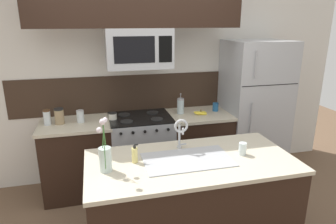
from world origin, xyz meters
name	(u,v)px	position (x,y,z in m)	size (l,w,h in m)	color
rear_partition	(157,80)	(0.30, 1.28, 1.30)	(5.20, 0.10, 2.60)	silver
splash_band	(136,93)	(0.00, 1.22, 1.15)	(3.12, 0.01, 0.48)	#332319
back_counter_left	(78,158)	(-0.78, 0.90, 0.46)	(0.82, 0.65, 0.91)	black
back_counter_right	(198,146)	(0.77, 0.90, 0.46)	(0.80, 0.65, 0.91)	black
stove_range	(141,151)	(0.00, 0.90, 0.46)	(0.76, 0.64, 0.93)	#A8AAAF
microwave	(139,48)	(0.00, 0.88, 1.76)	(0.74, 0.40, 0.45)	#A8AAAF
refrigerator	(253,109)	(1.55, 0.92, 0.91)	(0.79, 0.74, 1.82)	#A8AAAF
storage_jar_tall	(47,117)	(-1.07, 0.91, 1.00)	(0.08, 0.08, 0.18)	silver
storage_jar_medium	(59,116)	(-0.94, 0.91, 1.00)	(0.11, 0.11, 0.19)	#997F5B
storage_jar_short	(80,116)	(-0.71, 0.92, 0.98)	(0.09, 0.09, 0.15)	silver
storage_jar_squat	(113,116)	(-0.33, 0.90, 0.96)	(0.10, 0.10, 0.09)	silver
banana_bunch	(201,113)	(0.77, 0.84, 0.93)	(0.19, 0.12, 0.08)	yellow
french_press	(181,106)	(0.53, 0.96, 1.01)	(0.09, 0.09, 0.27)	silver
coffee_tin	(215,107)	(1.01, 0.95, 0.97)	(0.08, 0.08, 0.11)	#1E5184
island_counter	(190,205)	(0.24, -0.35, 0.46)	(1.80, 0.89, 0.91)	black
kitchen_sink	(187,167)	(0.21, -0.35, 0.84)	(0.76, 0.44, 0.16)	#ADAFB5
sink_faucet	(181,130)	(0.21, -0.13, 1.11)	(0.14, 0.14, 0.31)	#B7BABF
dish_soap_bottle	(135,155)	(-0.24, -0.28, 0.98)	(0.06, 0.05, 0.16)	#DBCC75
drinking_glass	(243,149)	(0.72, -0.37, 0.97)	(0.07, 0.07, 0.11)	silver
flower_vase	(105,158)	(-0.48, -0.38, 1.03)	(0.10, 0.19, 0.47)	silver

